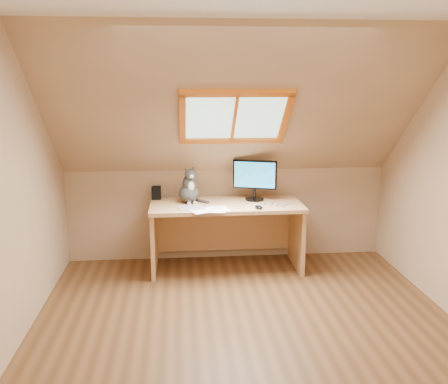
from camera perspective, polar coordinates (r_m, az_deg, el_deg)
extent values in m
plane|color=brown|center=(4.13, 2.76, -15.67)|extent=(3.50, 3.50, 0.00)
cube|color=tan|center=(2.06, 9.89, -9.22)|extent=(3.50, 0.02, 2.40)
cube|color=tan|center=(3.88, -23.60, 0.29)|extent=(0.02, 3.50, 2.40)
cube|color=tan|center=(5.57, 0.34, -2.50)|extent=(3.50, 0.02, 1.00)
cube|color=tan|center=(4.61, 1.30, 9.45)|extent=(3.50, 1.56, 1.41)
cube|color=#B2E0CC|center=(4.69, 1.19, 8.66)|extent=(0.90, 0.53, 0.48)
cube|color=orange|center=(4.69, 1.19, 8.66)|extent=(1.02, 0.64, 0.59)
cube|color=tan|center=(5.16, 0.26, -1.51)|extent=(1.57, 0.68, 0.04)
cube|color=tan|center=(5.24, -8.00, -5.46)|extent=(0.04, 0.62, 0.67)
cube|color=tan|center=(5.38, 8.29, -5.00)|extent=(0.04, 0.62, 0.67)
cube|color=tan|center=(5.55, -0.05, -4.29)|extent=(1.47, 0.03, 0.47)
cylinder|color=black|center=(5.30, 3.52, -0.83)|extent=(0.20, 0.20, 0.02)
cylinder|color=black|center=(5.28, 3.52, -0.17)|extent=(0.03, 0.03, 0.11)
cube|color=black|center=(5.24, 3.56, 2.01)|extent=(0.45, 0.17, 0.30)
cube|color=blue|center=(5.22, 3.51, 1.96)|extent=(0.41, 0.14, 0.27)
ellipsoid|color=#453F3D|center=(5.19, -4.02, -0.18)|extent=(0.27, 0.30, 0.18)
ellipsoid|color=#453F3D|center=(5.16, -4.00, 0.93)|extent=(0.17, 0.17, 0.20)
ellipsoid|color=silver|center=(5.10, -3.80, 0.58)|extent=(0.08, 0.05, 0.11)
ellipsoid|color=#453F3D|center=(5.09, -3.87, 2.06)|extent=(0.13, 0.12, 0.10)
sphere|color=silver|center=(5.05, -3.73, 1.78)|extent=(0.04, 0.04, 0.04)
cone|color=#453F3D|center=(5.09, -4.32, 2.63)|extent=(0.06, 0.06, 0.06)
cone|color=#453F3D|center=(5.11, -3.57, 2.68)|extent=(0.06, 0.06, 0.06)
cube|color=black|center=(5.36, -7.73, -0.10)|extent=(0.10, 0.10, 0.14)
cube|color=#B2B2B7|center=(4.97, -3.77, -1.78)|extent=(0.28, 0.22, 0.01)
ellipsoid|color=black|center=(4.94, 3.98, -1.74)|extent=(0.10, 0.12, 0.03)
cube|color=white|center=(4.89, -1.01, -2.06)|extent=(0.33, 0.27, 0.00)
cube|color=white|center=(4.89, -1.01, -2.04)|extent=(0.32, 0.24, 0.00)
cube|color=white|center=(4.89, -1.01, -2.02)|extent=(0.35, 0.30, 0.00)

